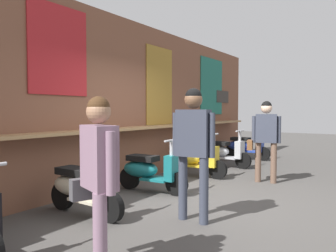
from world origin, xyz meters
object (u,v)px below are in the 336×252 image
shopper_with_handbag (98,169)px  shopper_passing (265,133)px  scooter_yellow (193,159)px  scooter_silver (222,152)px  scooter_blue (244,146)px  scooter_teal (148,170)px  shopper_browsing (193,139)px  scooter_cream (81,187)px

shopper_with_handbag → shopper_passing: 4.64m
scooter_yellow → scooter_silver: bearing=87.1°
scooter_silver → scooter_blue: (1.60, 0.00, 0.00)m
scooter_teal → shopper_browsing: bearing=-37.3°
scooter_blue → shopper_passing: shopper_passing is taller
scooter_cream → scooter_teal: size_ratio=1.00×
scooter_cream → shopper_browsing: bearing=24.4°
shopper_with_handbag → shopper_passing: (4.64, -0.05, 0.05)m
scooter_cream → shopper_with_handbag: (-1.14, -1.47, 0.57)m
scooter_blue → scooter_yellow: bearing=-89.4°
scooter_silver → shopper_browsing: size_ratio=0.80×
scooter_blue → shopper_with_handbag: shopper_with_handbag is taller
shopper_passing → shopper_browsing: bearing=-15.1°
shopper_with_handbag → scooter_blue: bearing=-147.0°
scooter_teal → shopper_passing: 2.53m
shopper_browsing → scooter_cream: bearing=-74.1°
scooter_teal → scooter_yellow: 1.67m
shopper_browsing → shopper_passing: bearing=172.5°
scooter_cream → shopper_passing: size_ratio=0.85×
scooter_cream → scooter_yellow: size_ratio=1.00×
shopper_passing → scooter_blue: bearing=-166.4°
scooter_silver → shopper_passing: shopper_passing is taller
scooter_silver → shopper_passing: (-1.31, -1.52, 0.61)m
scooter_silver → shopper_with_handbag: shopper_with_handbag is taller
scooter_silver → shopper_passing: bearing=-38.7°
scooter_yellow → shopper_browsing: bearing=-64.1°
scooter_silver → scooter_blue: size_ratio=1.00×
scooter_yellow → shopper_with_handbag: size_ratio=0.88×
scooter_silver → scooter_blue: same height
scooter_cream → shopper_browsing: (0.60, -1.46, 0.70)m
scooter_cream → shopper_with_handbag: bearing=-35.5°
scooter_teal → scooter_cream: bearing=-93.3°
shopper_with_handbag → scooter_cream: bearing=-105.6°
scooter_teal → scooter_blue: size_ratio=1.00×
scooter_teal → shopper_browsing: size_ratio=0.80×
scooter_cream → shopper_passing: bearing=68.7°
scooter_yellow → scooter_blue: same height
scooter_teal → shopper_browsing: (-0.98, -1.46, 0.70)m
scooter_yellow → scooter_blue: (3.16, 0.00, 0.00)m
shopper_with_handbag → shopper_browsing: 1.74m
scooter_teal → scooter_silver: (3.23, 0.00, 0.00)m
scooter_cream → scooter_blue: size_ratio=1.00×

